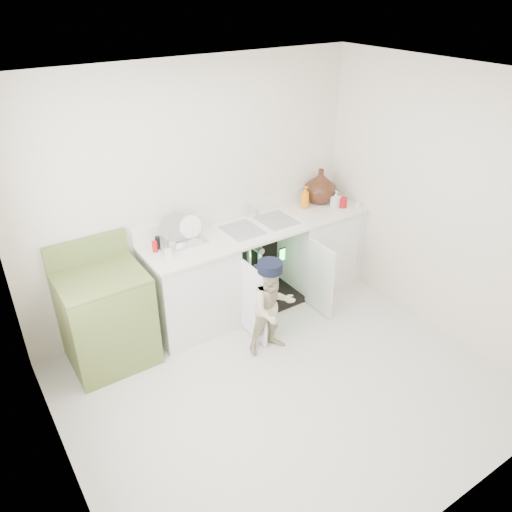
{
  "coord_description": "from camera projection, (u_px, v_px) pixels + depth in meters",
  "views": [
    {
      "loc": [
        -1.97,
        -2.51,
        3.08
      ],
      "look_at": [
        0.17,
        0.7,
        0.9
      ],
      "focal_mm": 35.0,
      "sensor_mm": 36.0,
      "label": 1
    }
  ],
  "objects": [
    {
      "name": "counter_run",
      "position": [
        262.0,
        260.0,
        5.21
      ],
      "size": [
        2.44,
        1.02,
        1.27
      ],
      "color": "silver",
      "rests_on": "ground"
    },
    {
      "name": "ground",
      "position": [
        285.0,
        386.0,
        4.28
      ],
      "size": [
        3.5,
        3.5,
        0.0
      ],
      "primitive_type": "plane",
      "color": "#B8B2A2",
      "rests_on": "ground"
    },
    {
      "name": "repair_worker",
      "position": [
        273.0,
        307.0,
        4.49
      ],
      "size": [
        0.66,
        0.59,
        0.94
      ],
      "rotation": [
        0.0,
        0.0,
        -0.11
      ],
      "color": "beige",
      "rests_on": "ground"
    },
    {
      "name": "avocado_stove",
      "position": [
        106.0,
        317.0,
        4.39
      ],
      "size": [
        0.72,
        0.65,
        1.11
      ],
      "color": "olive",
      "rests_on": "ground"
    },
    {
      "name": "room_shell",
      "position": [
        289.0,
        260.0,
        3.67
      ],
      "size": [
        6.0,
        5.5,
        1.26
      ],
      "color": "beige",
      "rests_on": "ground"
    }
  ]
}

